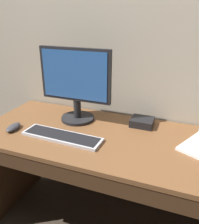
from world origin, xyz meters
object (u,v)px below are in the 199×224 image
Objects in this scene: computer_mouse at (13,127)px; external_drive_box at (142,122)px; wired_keyboard at (62,136)px; external_monitor at (76,84)px.

external_drive_box is (0.70, 0.34, 0.01)m from computer_mouse.
wired_keyboard is 0.32m from computer_mouse.
external_monitor is 0.45m from computer_mouse.
external_monitor is 3.39× the size of external_drive_box.
computer_mouse reaches higher than wired_keyboard.
wired_keyboard is 0.50m from external_drive_box.
external_monitor reaches higher than computer_mouse.
wired_keyboard is at bearing -140.22° from external_drive_box.
external_monitor is at bearing 96.23° from wired_keyboard.
external_monitor is at bearing 34.75° from computer_mouse.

